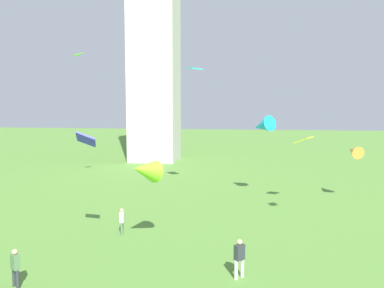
{
  "coord_description": "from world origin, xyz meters",
  "views": [
    {
      "loc": [
        1.25,
        -3.64,
        7.84
      ],
      "look_at": [
        -1.98,
        19.16,
        5.54
      ],
      "focal_mm": 37.68,
      "sensor_mm": 36.0,
      "label": 1
    }
  ],
  "objects_px": {
    "kite_flying_1": "(303,140)",
    "kite_flying_5": "(354,151)",
    "person_1": "(239,256)",
    "kite_flying_7": "(78,55)",
    "kite_flying_3": "(144,170)",
    "person_3": "(15,266)",
    "kite_flying_2": "(86,140)",
    "person_2": "(122,220)",
    "kite_flying_0": "(194,68)",
    "kite_flying_6": "(262,126)"
  },
  "relations": [
    {
      "from": "person_3",
      "to": "kite_flying_2",
      "type": "bearing_deg",
      "value": -66.5
    },
    {
      "from": "kite_flying_2",
      "to": "kite_flying_5",
      "type": "relative_size",
      "value": 0.9
    },
    {
      "from": "person_2",
      "to": "kite_flying_2",
      "type": "xyz_separation_m",
      "value": [
        -1.17,
        -2.27,
        5.03
      ]
    },
    {
      "from": "person_2",
      "to": "kite_flying_0",
      "type": "height_order",
      "value": "kite_flying_0"
    },
    {
      "from": "person_1",
      "to": "person_3",
      "type": "height_order",
      "value": "person_1"
    },
    {
      "from": "person_3",
      "to": "kite_flying_7",
      "type": "height_order",
      "value": "kite_flying_7"
    },
    {
      "from": "person_1",
      "to": "kite_flying_1",
      "type": "bearing_deg",
      "value": 24.94
    },
    {
      "from": "kite_flying_2",
      "to": "person_3",
      "type": "bearing_deg",
      "value": -33.14
    },
    {
      "from": "person_1",
      "to": "kite_flying_0",
      "type": "relative_size",
      "value": 1.04
    },
    {
      "from": "kite_flying_0",
      "to": "kite_flying_2",
      "type": "xyz_separation_m",
      "value": [
        -4.02,
        -13.38,
        -4.87
      ]
    },
    {
      "from": "kite_flying_0",
      "to": "kite_flying_3",
      "type": "relative_size",
      "value": 0.78
    },
    {
      "from": "person_3",
      "to": "kite_flying_2",
      "type": "xyz_separation_m",
      "value": [
        1.13,
        5.17,
        4.97
      ]
    },
    {
      "from": "kite_flying_1",
      "to": "kite_flying_7",
      "type": "xyz_separation_m",
      "value": [
        -19.46,
        4.78,
        7.1
      ]
    },
    {
      "from": "kite_flying_0",
      "to": "kite_flying_2",
      "type": "bearing_deg",
      "value": 128.79
    },
    {
      "from": "kite_flying_5",
      "to": "kite_flying_6",
      "type": "distance_m",
      "value": 7.61
    },
    {
      "from": "person_1",
      "to": "kite_flying_1",
      "type": "distance_m",
      "value": 14.24
    },
    {
      "from": "kite_flying_0",
      "to": "person_2",
      "type": "bearing_deg",
      "value": 131.14
    },
    {
      "from": "kite_flying_1",
      "to": "kite_flying_5",
      "type": "distance_m",
      "value": 5.6
    },
    {
      "from": "kite_flying_2",
      "to": "kite_flying_5",
      "type": "bearing_deg",
      "value": 107.05
    },
    {
      "from": "kite_flying_5",
      "to": "kite_flying_7",
      "type": "distance_m",
      "value": 25.31
    },
    {
      "from": "kite_flying_0",
      "to": "person_1",
      "type": "bearing_deg",
      "value": 160.3
    },
    {
      "from": "person_1",
      "to": "kite_flying_5",
      "type": "relative_size",
      "value": 1.05
    },
    {
      "from": "kite_flying_0",
      "to": "kite_flying_7",
      "type": "bearing_deg",
      "value": 48.0
    },
    {
      "from": "kite_flying_2",
      "to": "kite_flying_0",
      "type": "bearing_deg",
      "value": 142.51
    },
    {
      "from": "kite_flying_0",
      "to": "kite_flying_1",
      "type": "distance_m",
      "value": 10.83
    },
    {
      "from": "kite_flying_7",
      "to": "kite_flying_3",
      "type": "bearing_deg",
      "value": -89.61
    },
    {
      "from": "kite_flying_1",
      "to": "kite_flying_3",
      "type": "relative_size",
      "value": 0.67
    },
    {
      "from": "kite_flying_3",
      "to": "kite_flying_5",
      "type": "relative_size",
      "value": 1.3
    },
    {
      "from": "kite_flying_2",
      "to": "kite_flying_6",
      "type": "xyz_separation_m",
      "value": [
        9.75,
        13.01,
        0.13
      ]
    },
    {
      "from": "person_1",
      "to": "kite_flying_6",
      "type": "bearing_deg",
      "value": 38.38
    },
    {
      "from": "kite_flying_7",
      "to": "person_2",
      "type": "bearing_deg",
      "value": -90.84
    },
    {
      "from": "kite_flying_2",
      "to": "kite_flying_7",
      "type": "height_order",
      "value": "kite_flying_7"
    },
    {
      "from": "person_2",
      "to": "kite_flying_3",
      "type": "distance_m",
      "value": 4.86
    },
    {
      "from": "kite_flying_1",
      "to": "person_2",
      "type": "bearing_deg",
      "value": -107.3
    },
    {
      "from": "person_3",
      "to": "kite_flying_1",
      "type": "relative_size",
      "value": 1.13
    },
    {
      "from": "kite_flying_5",
      "to": "kite_flying_3",
      "type": "bearing_deg",
      "value": 30.91
    },
    {
      "from": "person_2",
      "to": "kite_flying_3",
      "type": "xyz_separation_m",
      "value": [
        2.13,
        -2.61,
        3.5
      ]
    },
    {
      "from": "kite_flying_2",
      "to": "kite_flying_5",
      "type": "xyz_separation_m",
      "value": [
        17.08,
        13.26,
        -1.89
      ]
    },
    {
      "from": "person_1",
      "to": "kite_flying_7",
      "type": "distance_m",
      "value": 25.85
    },
    {
      "from": "person_1",
      "to": "kite_flying_3",
      "type": "height_order",
      "value": "kite_flying_3"
    },
    {
      "from": "kite_flying_6",
      "to": "kite_flying_0",
      "type": "bearing_deg",
      "value": -44.67
    },
    {
      "from": "person_1",
      "to": "kite_flying_7",
      "type": "height_order",
      "value": "kite_flying_7"
    },
    {
      "from": "kite_flying_0",
      "to": "kite_flying_6",
      "type": "height_order",
      "value": "kite_flying_0"
    },
    {
      "from": "kite_flying_7",
      "to": "kite_flying_1",
      "type": "bearing_deg",
      "value": -47.11
    },
    {
      "from": "kite_flying_3",
      "to": "person_3",
      "type": "bearing_deg",
      "value": -103.39
    },
    {
      "from": "kite_flying_1",
      "to": "kite_flying_3",
      "type": "bearing_deg",
      "value": -93.39
    },
    {
      "from": "person_2",
      "to": "kite_flying_3",
      "type": "relative_size",
      "value": 0.71
    },
    {
      "from": "person_2",
      "to": "kite_flying_5",
      "type": "height_order",
      "value": "kite_flying_5"
    },
    {
      "from": "kite_flying_2",
      "to": "kite_flying_3",
      "type": "height_order",
      "value": "kite_flying_2"
    },
    {
      "from": "kite_flying_6",
      "to": "kite_flying_1",
      "type": "bearing_deg",
      "value": 93.32
    }
  ]
}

